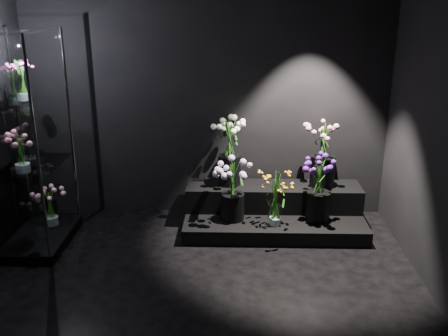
{
  "coord_description": "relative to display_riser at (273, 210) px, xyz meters",
  "views": [
    {
      "loc": [
        0.32,
        -3.44,
        2.41
      ],
      "look_at": [
        0.2,
        1.2,
        0.81
      ],
      "focal_mm": 40.0,
      "sensor_mm": 36.0,
      "label": 1
    }
  ],
  "objects": [
    {
      "name": "bouquet_purple",
      "position": [
        0.45,
        -0.2,
        0.37
      ],
      "size": [
        0.42,
        0.42,
        0.7
      ],
      "rotation": [
        0.0,
        0.0,
        0.35
      ],
      "color": "black",
      "rests_on": "display_riser"
    },
    {
      "name": "display_riser",
      "position": [
        0.0,
        0.0,
        0.0
      ],
      "size": [
        1.93,
        0.86,
        0.43
      ],
      "color": "black",
      "rests_on": "floor"
    },
    {
      "name": "bouquet_orange_bells",
      "position": [
        -0.01,
        -0.33,
        0.27
      ],
      "size": [
        0.36,
        0.36,
        0.56
      ],
      "rotation": [
        0.0,
        0.0,
        -0.42
      ],
      "color": "white",
      "rests_on": "display_riser"
    },
    {
      "name": "wall_back",
      "position": [
        -0.74,
        0.38,
        1.22
      ],
      "size": [
        4.0,
        0.0,
        4.0
      ],
      "primitive_type": "plane",
      "rotation": [
        1.57,
        0.0,
        0.0
      ],
      "color": "black",
      "rests_on": "floor"
    },
    {
      "name": "wall_front",
      "position": [
        -0.74,
        -3.62,
        1.22
      ],
      "size": [
        4.0,
        0.0,
        4.0
      ],
      "primitive_type": "plane",
      "rotation": [
        -1.57,
        0.0,
        0.0
      ],
      "color": "black",
      "rests_on": "floor"
    },
    {
      "name": "bouquet_lilac",
      "position": [
        -0.45,
        -0.2,
        0.35
      ],
      "size": [
        0.44,
        0.44,
        0.63
      ],
      "rotation": [
        0.0,
        0.0,
        -0.18
      ],
      "color": "black",
      "rests_on": "display_riser"
    },
    {
      "name": "bouquet_case_magenta",
      "position": [
        -2.47,
        -0.35,
        1.48
      ],
      "size": [
        0.23,
        0.23,
        0.38
      ],
      "rotation": [
        0.0,
        0.0,
        -0.16
      ],
      "color": "white",
      "rests_on": "display_case"
    },
    {
      "name": "bouquet_cream_roses",
      "position": [
        -0.49,
        0.14,
        0.68
      ],
      "size": [
        0.46,
        0.46,
        0.76
      ],
      "rotation": [
        0.0,
        0.0,
        0.39
      ],
      "color": "black",
      "rests_on": "display_riser"
    },
    {
      "name": "bouquet_pink_roses",
      "position": [
        0.53,
        0.11,
        0.63
      ],
      "size": [
        0.42,
        0.42,
        0.69
      ],
      "rotation": [
        0.0,
        0.0,
        -0.3
      ],
      "color": "black",
      "rests_on": "display_riser"
    },
    {
      "name": "bouquet_case_base_pink",
      "position": [
        -2.38,
        -0.26,
        0.15
      ],
      "size": [
        0.4,
        0.4,
        0.43
      ],
      "rotation": [
        0.0,
        0.0,
        0.43
      ],
      "color": "white",
      "rests_on": "display_case"
    },
    {
      "name": "bouquet_case_pink",
      "position": [
        -2.43,
        -0.64,
        0.86
      ],
      "size": [
        0.34,
        0.34,
        0.41
      ],
      "rotation": [
        0.0,
        0.0,
        -0.35
      ],
      "color": "white",
      "rests_on": "display_case"
    },
    {
      "name": "floor",
      "position": [
        -0.74,
        -1.62,
        -0.18
      ],
      "size": [
        4.0,
        4.0,
        0.0
      ],
      "primitive_type": "plane",
      "color": "black",
      "rests_on": "ground"
    },
    {
      "name": "display_case",
      "position": [
        -2.43,
        -0.47,
        0.89
      ],
      "size": [
        0.58,
        0.97,
        2.13
      ],
      "color": "black",
      "rests_on": "floor"
    }
  ]
}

